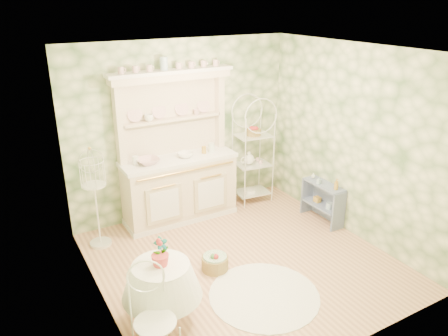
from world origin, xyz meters
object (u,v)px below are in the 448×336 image
bakers_rack (253,151)px  round_table (162,295)px  birdcage_stand (96,200)px  cafe_chair (155,325)px  floor_basket (215,262)px  side_shelf (322,203)px  kitchen_dresser (178,149)px

bakers_rack → round_table: (-2.47, -2.06, -0.54)m
round_table → birdcage_stand: size_ratio=0.50×
round_table → cafe_chair: cafe_chair is taller
cafe_chair → floor_basket: 1.62m
cafe_chair → round_table: bearing=80.5°
birdcage_stand → side_shelf: bearing=-17.4°
kitchen_dresser → birdcage_stand: kitchen_dresser is taller
side_shelf → floor_basket: side_shelf is taller
side_shelf → birdcage_stand: birdcage_stand is taller
round_table → floor_basket: size_ratio=1.94×
side_shelf → birdcage_stand: bearing=156.1°
round_table → floor_basket: (0.94, 0.57, -0.23)m
side_shelf → birdcage_stand: 3.35m
birdcage_stand → cafe_chair: bearing=-92.2°
bakers_rack → floor_basket: bakers_rack is taller
kitchen_dresser → floor_basket: 1.83m
side_shelf → round_table: round_table is taller
side_shelf → cafe_chair: size_ratio=0.83×
bakers_rack → round_table: bakers_rack is taller
side_shelf → round_table: size_ratio=1.03×
side_shelf → birdcage_stand: (-3.18, 0.99, 0.39)m
kitchen_dresser → round_table: 2.50m
round_table → side_shelf: bearing=16.8°
cafe_chair → birdcage_stand: birdcage_stand is taller
round_table → birdcage_stand: bearing=95.1°
birdcage_stand → floor_basket: 1.82m
kitchen_dresser → round_table: (-1.14, -2.07, -0.80)m
birdcage_stand → kitchen_dresser: bearing=7.4°
bakers_rack → cafe_chair: size_ratio=2.09×
bakers_rack → side_shelf: 1.40m
cafe_chair → floor_basket: (1.20, 1.04, -0.31)m
kitchen_dresser → round_table: bearing=-118.9°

